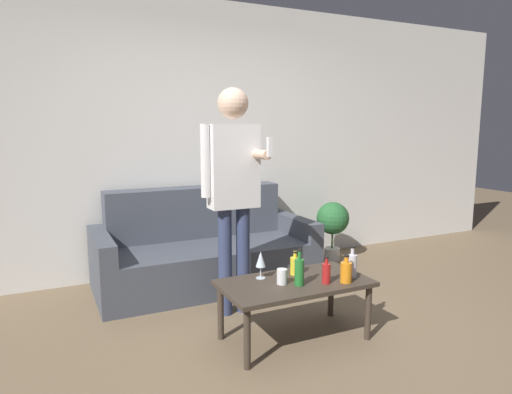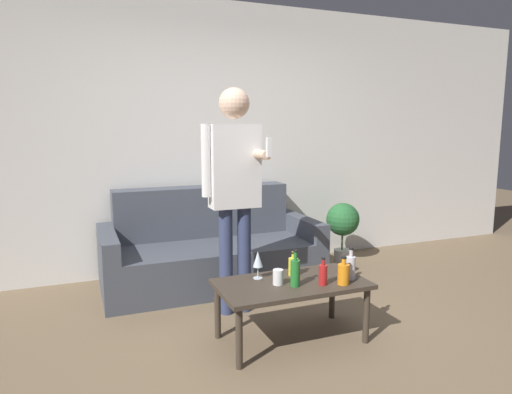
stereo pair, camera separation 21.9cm
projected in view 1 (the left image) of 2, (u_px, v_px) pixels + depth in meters
ground_plane at (312, 354)px, 2.97m from camera, size 16.00×16.00×0.00m
wall_back at (203, 138)px, 4.62m from camera, size 8.00×0.06×2.70m
couch at (204, 251)px, 4.29m from camera, size 1.99×0.90×0.88m
coffee_table at (295, 288)px, 3.13m from camera, size 1.02×0.54×0.42m
bottle_orange at (295, 265)px, 3.25m from camera, size 0.07×0.07×0.17m
bottle_green at (352, 265)px, 3.19m from camera, size 0.06×0.06×0.22m
bottle_dark at (326, 273)px, 3.07m from camera, size 0.06×0.06×0.19m
bottle_yellow at (299, 271)px, 3.03m from camera, size 0.06×0.06×0.25m
bottle_red at (346, 271)px, 3.09m from camera, size 0.08×0.08×0.19m
wine_glass_near at (261, 260)px, 3.16m from camera, size 0.07×0.07×0.19m
cup_on_table at (282, 277)px, 3.06m from camera, size 0.07×0.07×0.10m
person_standing_front at (233, 180)px, 3.48m from camera, size 0.45×0.44×1.76m
potted_plant at (333, 221)px, 4.99m from camera, size 0.36×0.36×0.65m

